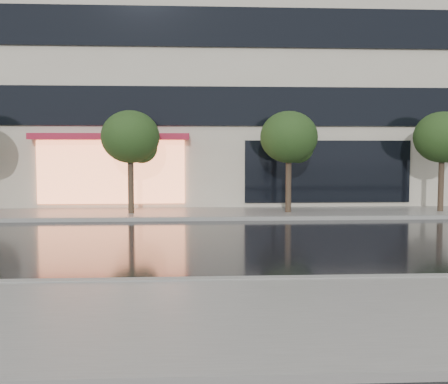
{
  "coord_description": "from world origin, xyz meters",
  "views": [
    {
      "loc": [
        -0.69,
        -11.28,
        2.52
      ],
      "look_at": [
        0.15,
        3.49,
        1.4
      ],
      "focal_mm": 45.0,
      "sensor_mm": 36.0,
      "label": 1
    }
  ],
  "objects": [
    {
      "name": "tree_mid_west",
      "position": [
        -2.94,
        10.03,
        2.92
      ],
      "size": [
        2.2,
        2.2,
        3.99
      ],
      "color": "#33261C",
      "rests_on": "ground"
    },
    {
      "name": "curb_near",
      "position": [
        0.0,
        -1.0,
        0.07
      ],
      "size": [
        60.0,
        0.25,
        0.14
      ],
      "primitive_type": "cube",
      "color": "gray",
      "rests_on": "ground"
    },
    {
      "name": "tree_mid_east",
      "position": [
        3.06,
        10.03,
        2.92
      ],
      "size": [
        2.2,
        2.2,
        3.99
      ],
      "color": "#33261C",
      "rests_on": "ground"
    },
    {
      "name": "curb_far",
      "position": [
        0.0,
        8.5,
        0.07
      ],
      "size": [
        60.0,
        0.25,
        0.14
      ],
      "primitive_type": "cube",
      "color": "gray",
      "rests_on": "ground"
    },
    {
      "name": "sidewalk_near",
      "position": [
        0.0,
        -3.25,
        0.06
      ],
      "size": [
        60.0,
        4.5,
        0.12
      ],
      "primitive_type": "cube",
      "color": "slate",
      "rests_on": "ground"
    },
    {
      "name": "ground",
      "position": [
        0.0,
        0.0,
        0.0
      ],
      "size": [
        120.0,
        120.0,
        0.0
      ],
      "primitive_type": "plane",
      "color": "black",
      "rests_on": "ground"
    },
    {
      "name": "sidewalk_far",
      "position": [
        0.0,
        10.25,
        0.06
      ],
      "size": [
        60.0,
        3.5,
        0.12
      ],
      "primitive_type": "cube",
      "color": "slate",
      "rests_on": "ground"
    },
    {
      "name": "office_building",
      "position": [
        -0.0,
        17.97,
        9.0
      ],
      "size": [
        30.0,
        12.76,
        18.0
      ],
      "color": "#BEB7A1",
      "rests_on": "ground"
    },
    {
      "name": "tree_far_east",
      "position": [
        9.06,
        10.03,
        2.92
      ],
      "size": [
        2.2,
        2.2,
        3.99
      ],
      "color": "#33261C",
      "rests_on": "ground"
    }
  ]
}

